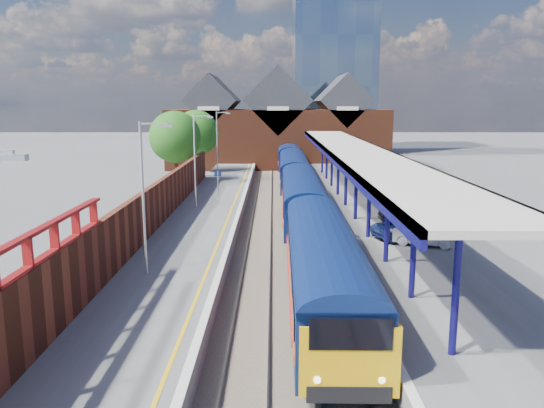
{
  "coord_description": "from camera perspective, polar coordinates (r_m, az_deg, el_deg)",
  "views": [
    {
      "loc": [
        -0.63,
        -17.52,
        8.75
      ],
      "look_at": [
        -0.7,
        15.01,
        2.6
      ],
      "focal_mm": 35.0,
      "sensor_mm": 36.0,
      "label": 1
    }
  ],
  "objects": [
    {
      "name": "lamp_post_d",
      "position": [
        55.94,
        -5.8,
        6.8
      ],
      "size": [
        1.48,
        0.18,
        7.0
      ],
      "color": "#A5A8AA",
      "rests_on": "left_platform"
    },
    {
      "name": "left_platform",
      "position": [
        38.73,
        -7.1,
        -1.68
      ],
      "size": [
        5.0,
        76.0,
        1.0
      ],
      "primitive_type": "cube",
      "color": "#565659",
      "rests_on": "ground"
    },
    {
      "name": "ground",
      "position": [
        48.33,
        0.87,
        0.27
      ],
      "size": [
        240.0,
        240.0,
        0.0
      ],
      "primitive_type": "plane",
      "color": "#5B5B5E",
      "rests_on": "ground"
    },
    {
      "name": "ballast_bed",
      "position": [
        38.53,
        1.06,
        -2.38
      ],
      "size": [
        6.0,
        76.0,
        0.06
      ],
      "primitive_type": "cube",
      "color": "#473D33",
      "rests_on": "ground"
    },
    {
      "name": "coping_left",
      "position": [
        38.39,
        -3.64,
        -0.93
      ],
      "size": [
        0.3,
        76.0,
        0.05
      ],
      "primitive_type": "cube",
      "color": "silver",
      "rests_on": "left_platform"
    },
    {
      "name": "tree_far",
      "position": [
        62.14,
        -8.01,
        7.47
      ],
      "size": [
        5.2,
        5.2,
        8.1
      ],
      "color": "#382314",
      "rests_on": "ground"
    },
    {
      "name": "station_building",
      "position": [
        75.6,
        0.61,
        8.2
      ],
      "size": [
        30.0,
        12.12,
        13.78
      ],
      "color": "#5E2A18",
      "rests_on": "ground"
    },
    {
      "name": "lamp_post_b",
      "position": [
        24.5,
        -13.41,
        1.59
      ],
      "size": [
        1.48,
        0.18,
        7.0
      ],
      "color": "#A5A8AA",
      "rests_on": "left_platform"
    },
    {
      "name": "lamp_post_c",
      "position": [
        40.11,
        -8.12,
        5.22
      ],
      "size": [
        1.48,
        0.18,
        7.0
      ],
      "color": "#A5A8AA",
      "rests_on": "left_platform"
    },
    {
      "name": "tree_near",
      "position": [
        54.41,
        -10.24,
        6.95
      ],
      "size": [
        5.2,
        5.2,
        8.1
      ],
      "color": "#382314",
      "rests_on": "ground"
    },
    {
      "name": "parked_car_silver",
      "position": [
        30.66,
        16.18,
        -3.17
      ],
      "size": [
        4.01,
        2.56,
        1.25
      ],
      "primitive_type": "imported",
      "rotation": [
        0.0,
        0.0,
        1.21
      ],
      "color": "silver",
      "rests_on": "right_platform"
    },
    {
      "name": "parked_car_dark",
      "position": [
        36.66,
        14.31,
        -0.95
      ],
      "size": [
        3.84,
        1.6,
        1.11
      ],
      "primitive_type": "imported",
      "rotation": [
        0.0,
        0.0,
        1.58
      ],
      "color": "black",
      "rests_on": "right_platform"
    },
    {
      "name": "right_platform",
      "position": [
        38.99,
        9.92,
        -1.68
      ],
      "size": [
        6.0,
        76.0,
        1.0
      ],
      "primitive_type": "cube",
      "color": "#565659",
      "rests_on": "ground"
    },
    {
      "name": "canopy",
      "position": [
        40.1,
        8.94,
        5.57
      ],
      "size": [
        4.5,
        52.0,
        4.48
      ],
      "color": "#110E52",
      "rests_on": "right_platform"
    },
    {
      "name": "train",
      "position": [
        46.92,
        2.72,
        2.57
      ],
      "size": [
        3.01,
        65.93,
        3.45
      ],
      "color": "#0B1D50",
      "rests_on": "ground"
    },
    {
      "name": "parked_car_blue",
      "position": [
        31.94,
        14.44,
        -2.58
      ],
      "size": [
        4.71,
        3.36,
        1.19
      ],
      "primitive_type": "imported",
      "rotation": [
        0.0,
        0.0,
        1.93
      ],
      "color": "navy",
      "rests_on": "right_platform"
    },
    {
      "name": "yellow_line",
      "position": [
        38.44,
        -4.53,
        -0.95
      ],
      "size": [
        0.14,
        76.0,
        0.01
      ],
      "primitive_type": "cube",
      "color": "yellow",
      "rests_on": "left_platform"
    },
    {
      "name": "brick_wall",
      "position": [
        32.56,
        -13.14,
        -0.73
      ],
      "size": [
        0.35,
        50.0,
        3.86
      ],
      "color": "#5E2A18",
      "rests_on": "left_platform"
    },
    {
      "name": "platform_sign",
      "position": [
        42.19,
        -5.83,
        2.39
      ],
      "size": [
        0.55,
        0.08,
        2.5
      ],
      "color": "#A5A8AA",
      "rests_on": "left_platform"
    },
    {
      "name": "rails",
      "position": [
        38.51,
        1.06,
        -2.25
      ],
      "size": [
        4.51,
        76.0,
        0.14
      ],
      "color": "slate",
      "rests_on": "ground"
    },
    {
      "name": "coping_right",
      "position": [
        38.5,
        5.76,
        -0.93
      ],
      "size": [
        0.3,
        76.0,
        0.05
      ],
      "primitive_type": "cube",
      "color": "silver",
      "rests_on": "right_platform"
    },
    {
      "name": "glass_tower",
      "position": [
        98.77,
        6.6,
        17.29
      ],
      "size": [
        14.2,
        14.2,
        40.3
      ],
      "color": "#4B6181",
      "rests_on": "ground"
    }
  ]
}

